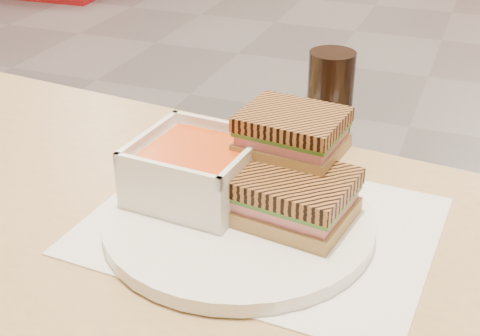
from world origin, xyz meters
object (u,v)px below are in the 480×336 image
(cola_glass, at_px, (330,99))
(panini_lower, at_px, (293,197))
(plate, at_px, (239,222))
(main_table, at_px, (94,318))
(soup_bowl, at_px, (196,172))

(cola_glass, bearing_deg, panini_lower, -85.41)
(plate, bearing_deg, panini_lower, 17.16)
(main_table, xyz_separation_m, panini_lower, (0.21, 0.09, 0.16))
(plate, relative_size, soup_bowl, 2.13)
(cola_glass, bearing_deg, main_table, -120.54)
(plate, height_order, cola_glass, cola_glass)
(main_table, distance_m, panini_lower, 0.28)
(plate, xyz_separation_m, cola_glass, (0.04, 0.25, 0.06))
(plate, bearing_deg, main_table, -153.35)
(soup_bowl, height_order, panini_lower, soup_bowl)
(panini_lower, bearing_deg, soup_bowl, 175.63)
(panini_lower, bearing_deg, cola_glass, 94.59)
(cola_glass, bearing_deg, soup_bowl, -114.51)
(soup_bowl, height_order, cola_glass, cola_glass)
(main_table, relative_size, soup_bowl, 8.95)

